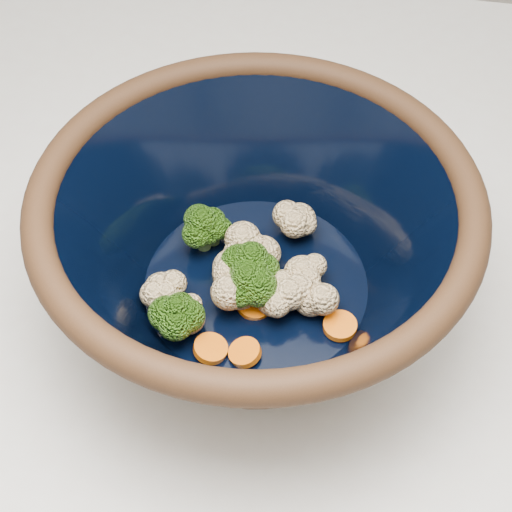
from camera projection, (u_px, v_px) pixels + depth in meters
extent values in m
cylinder|color=black|center=(256.00, 301.00, 0.62)|extent=(0.20, 0.20, 0.01)
torus|color=black|center=(256.00, 197.00, 0.52)|extent=(0.34, 0.34, 0.02)
cylinder|color=black|center=(256.00, 284.00, 0.60)|extent=(0.19, 0.19, 0.00)
cylinder|color=#608442|center=(213.00, 236.00, 0.62)|extent=(0.01, 0.01, 0.02)
ellipsoid|color=#3C6A14|center=(212.00, 221.00, 0.61)|extent=(0.03, 0.03, 0.03)
cylinder|color=#608442|center=(179.00, 326.00, 0.56)|extent=(0.01, 0.01, 0.02)
ellipsoid|color=#3C6A14|center=(177.00, 311.00, 0.55)|extent=(0.04, 0.04, 0.03)
cylinder|color=#608442|center=(204.00, 240.00, 0.62)|extent=(0.01, 0.01, 0.02)
ellipsoid|color=#3C6A14|center=(202.00, 222.00, 0.60)|extent=(0.04, 0.04, 0.03)
cylinder|color=#608442|center=(247.00, 297.00, 0.58)|extent=(0.01, 0.01, 0.02)
ellipsoid|color=#3C6A14|center=(247.00, 280.00, 0.56)|extent=(0.04, 0.04, 0.04)
cylinder|color=#608442|center=(252.00, 279.00, 0.59)|extent=(0.01, 0.01, 0.02)
ellipsoid|color=#3C6A14|center=(251.00, 260.00, 0.57)|extent=(0.04, 0.04, 0.04)
sphere|color=beige|center=(299.00, 220.00, 0.63)|extent=(0.03, 0.03, 0.03)
sphere|color=beige|center=(311.00, 298.00, 0.57)|extent=(0.03, 0.03, 0.03)
sphere|color=beige|center=(232.00, 268.00, 0.59)|extent=(0.03, 0.03, 0.03)
sphere|color=beige|center=(263.00, 253.00, 0.60)|extent=(0.03, 0.03, 0.03)
sphere|color=beige|center=(275.00, 297.00, 0.57)|extent=(0.03, 0.03, 0.03)
sphere|color=beige|center=(242.00, 256.00, 0.60)|extent=(0.03, 0.03, 0.03)
sphere|color=beige|center=(302.00, 274.00, 0.59)|extent=(0.03, 0.03, 0.03)
sphere|color=beige|center=(161.00, 289.00, 0.58)|extent=(0.03, 0.03, 0.03)
sphere|color=beige|center=(188.00, 318.00, 0.56)|extent=(0.03, 0.03, 0.03)
sphere|color=beige|center=(240.00, 289.00, 0.58)|extent=(0.03, 0.03, 0.03)
cylinder|color=orange|center=(210.00, 348.00, 0.56)|extent=(0.03, 0.03, 0.01)
cylinder|color=orange|center=(340.00, 326.00, 0.57)|extent=(0.03, 0.03, 0.01)
cylinder|color=orange|center=(245.00, 352.00, 0.55)|extent=(0.03, 0.03, 0.01)
cylinder|color=orange|center=(255.00, 302.00, 0.58)|extent=(0.03, 0.03, 0.01)
cylinder|color=orange|center=(253.00, 295.00, 0.59)|extent=(0.03, 0.03, 0.01)
cylinder|color=orange|center=(257.00, 285.00, 0.59)|extent=(0.02, 0.02, 0.01)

